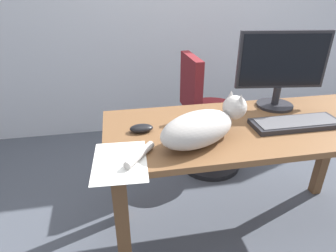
{
  "coord_description": "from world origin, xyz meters",
  "views": [
    {
      "loc": [
        -0.66,
        -1.17,
        1.36
      ],
      "look_at": [
        -0.45,
        -0.06,
        0.79
      ],
      "focal_mm": 30.57,
      "sensor_mm": 36.0,
      "label": 1
    }
  ],
  "objects_px": {
    "computer_mouse": "(141,128)",
    "cat": "(202,127)",
    "monitor": "(282,67)",
    "keyboard": "(296,123)",
    "office_chair": "(206,123)"
  },
  "relations": [
    {
      "from": "computer_mouse",
      "to": "monitor",
      "type": "bearing_deg",
      "value": 12.06
    },
    {
      "from": "keyboard",
      "to": "computer_mouse",
      "type": "bearing_deg",
      "value": 174.18
    },
    {
      "from": "monitor",
      "to": "office_chair",
      "type": "bearing_deg",
      "value": 112.56
    },
    {
      "from": "monitor",
      "to": "computer_mouse",
      "type": "bearing_deg",
      "value": -167.94
    },
    {
      "from": "computer_mouse",
      "to": "cat",
      "type": "bearing_deg",
      "value": -32.0
    },
    {
      "from": "keyboard",
      "to": "monitor",
      "type": "bearing_deg",
      "value": 84.86
    },
    {
      "from": "office_chair",
      "to": "computer_mouse",
      "type": "distance_m",
      "value": 0.95
    },
    {
      "from": "monitor",
      "to": "cat",
      "type": "height_order",
      "value": "monitor"
    },
    {
      "from": "computer_mouse",
      "to": "office_chair",
      "type": "bearing_deg",
      "value": 51.05
    },
    {
      "from": "office_chair",
      "to": "monitor",
      "type": "distance_m",
      "value": 0.8
    },
    {
      "from": "office_chair",
      "to": "computer_mouse",
      "type": "bearing_deg",
      "value": -128.95
    },
    {
      "from": "monitor",
      "to": "cat",
      "type": "bearing_deg",
      "value": -148.89
    },
    {
      "from": "monitor",
      "to": "computer_mouse",
      "type": "distance_m",
      "value": 0.82
    },
    {
      "from": "keyboard",
      "to": "computer_mouse",
      "type": "height_order",
      "value": "computer_mouse"
    },
    {
      "from": "computer_mouse",
      "to": "keyboard",
      "type": "bearing_deg",
      "value": -5.82
    }
  ]
}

